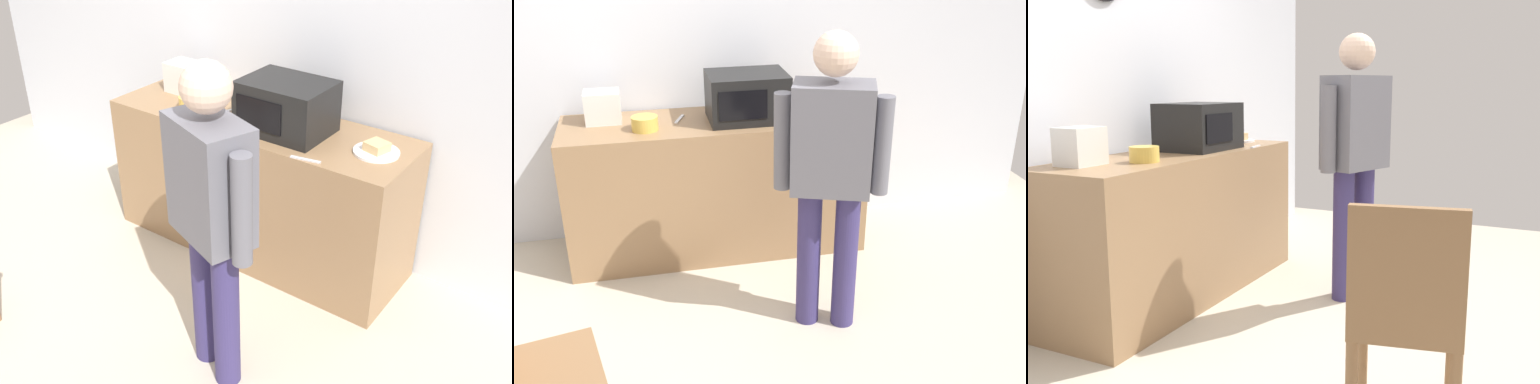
% 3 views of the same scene
% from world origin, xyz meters
% --- Properties ---
extents(ground_plane, '(6.00, 6.00, 0.00)m').
position_xyz_m(ground_plane, '(0.00, 0.00, 0.00)').
color(ground_plane, beige).
extents(back_wall, '(5.40, 0.13, 2.60)m').
position_xyz_m(back_wall, '(-0.00, 1.60, 1.30)').
color(back_wall, silver).
rests_on(back_wall, ground_plane).
extents(kitchen_counter, '(1.95, 0.62, 0.92)m').
position_xyz_m(kitchen_counter, '(0.22, 1.22, 0.46)').
color(kitchen_counter, '#93704C').
rests_on(kitchen_counter, ground_plane).
extents(microwave, '(0.50, 0.39, 0.30)m').
position_xyz_m(microwave, '(0.43, 1.19, 1.07)').
color(microwave, black).
rests_on(microwave, kitchen_counter).
extents(sandwich_plate, '(0.25, 0.25, 0.07)m').
position_xyz_m(sandwich_plate, '(0.99, 1.23, 0.94)').
color(sandwich_plate, white).
rests_on(sandwich_plate, kitchen_counter).
extents(salad_bowl, '(0.16, 0.16, 0.09)m').
position_xyz_m(salad_bowl, '(-0.22, 1.11, 0.96)').
color(salad_bowl, gold).
rests_on(salad_bowl, kitchen_counter).
extents(toaster, '(0.22, 0.18, 0.20)m').
position_xyz_m(toaster, '(-0.47, 1.33, 1.02)').
color(toaster, silver).
rests_on(toaster, kitchen_counter).
extents(fork_utensil, '(0.17, 0.05, 0.01)m').
position_xyz_m(fork_utensil, '(0.72, 0.93, 0.92)').
color(fork_utensil, silver).
rests_on(fork_utensil, kitchen_counter).
extents(spoon_utensil, '(0.08, 0.17, 0.01)m').
position_xyz_m(spoon_utensil, '(-0.00, 1.27, 0.92)').
color(spoon_utensil, silver).
rests_on(spoon_utensil, kitchen_counter).
extents(person_standing, '(0.56, 0.36, 1.64)m').
position_xyz_m(person_standing, '(0.68, 0.21, 0.96)').
color(person_standing, navy).
rests_on(person_standing, ground_plane).
extents(wooden_chair, '(0.47, 0.47, 0.94)m').
position_xyz_m(wooden_chair, '(-0.77, -0.49, 0.52)').
color(wooden_chair, olive).
rests_on(wooden_chair, ground_plane).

